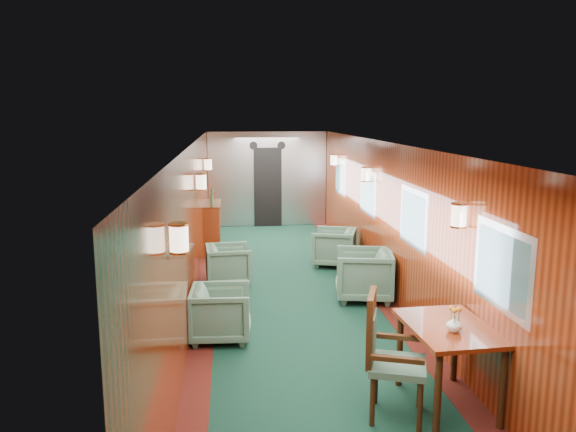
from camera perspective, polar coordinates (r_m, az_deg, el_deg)
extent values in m
plane|color=black|center=(8.74, 0.67, -8.58)|extent=(12.00, 12.00, 0.00)
cube|color=white|center=(8.28, 0.70, 7.00)|extent=(3.00, 12.00, 0.10)
cube|color=white|center=(8.28, 0.70, 7.06)|extent=(1.20, 12.00, 0.06)
cube|color=maroon|center=(14.33, -2.12, 3.82)|extent=(3.00, 0.10, 2.40)
cube|color=maroon|center=(8.39, -9.55, -1.03)|extent=(0.10, 12.00, 2.40)
cube|color=maroon|center=(8.73, 10.51, -0.62)|extent=(0.10, 12.00, 2.40)
cube|color=#3A100B|center=(8.69, -8.31, -8.77)|extent=(0.30, 12.00, 0.01)
cube|color=#3A100B|center=(8.99, 9.33, -8.15)|extent=(0.30, 12.00, 0.01)
cube|color=silver|center=(14.26, -2.10, 3.78)|extent=(2.98, 0.12, 2.38)
cube|color=black|center=(14.20, -2.07, 2.94)|extent=(0.70, 0.06, 2.00)
cylinder|color=black|center=(14.09, -3.53, 7.16)|extent=(0.20, 0.04, 0.20)
cylinder|color=black|center=(14.14, -0.67, 7.19)|extent=(0.20, 0.04, 0.20)
cube|color=#B6B9BE|center=(5.49, 20.88, -4.99)|extent=(0.02, 1.10, 0.80)
cube|color=slate|center=(5.49, 20.81, -4.99)|extent=(0.01, 0.96, 0.66)
cube|color=#B6B9BE|center=(7.74, 12.59, -0.21)|extent=(0.02, 1.10, 0.80)
cube|color=slate|center=(7.74, 12.53, -0.21)|extent=(0.01, 0.96, 0.66)
cube|color=#B6B9BE|center=(10.11, 8.11, 2.39)|extent=(0.02, 1.10, 0.80)
cube|color=slate|center=(10.11, 8.07, 2.38)|extent=(0.01, 0.96, 0.66)
cube|color=#B6B9BE|center=(12.53, 5.34, 3.98)|extent=(0.02, 1.10, 0.80)
cube|color=slate|center=(12.53, 5.30, 3.98)|extent=(0.01, 0.96, 0.66)
cylinder|color=#FFEBC6|center=(4.84, -11.02, -2.22)|extent=(0.16, 0.16, 0.24)
cylinder|color=#B07731|center=(4.87, -10.97, -3.60)|extent=(0.17, 0.17, 0.02)
cylinder|color=#FFEBC6|center=(6.08, 16.97, 0.08)|extent=(0.16, 0.16, 0.24)
cylinder|color=#B07731|center=(6.11, 16.91, -1.02)|extent=(0.17, 0.17, 0.02)
cylinder|color=#FFEBC6|center=(8.78, -8.82, 3.46)|extent=(0.16, 0.16, 0.24)
cylinder|color=#B07731|center=(8.80, -8.80, 2.69)|extent=(0.17, 0.17, 0.02)
cylinder|color=#FFEBC6|center=(9.85, 7.93, 4.23)|extent=(0.16, 0.16, 0.24)
cylinder|color=#B07731|center=(9.87, 7.92, 3.54)|extent=(0.17, 0.17, 0.02)
cylinder|color=#FFEBC6|center=(11.76, -8.14, 5.22)|extent=(0.16, 0.16, 0.24)
cylinder|color=#B07731|center=(11.77, -8.13, 4.64)|extent=(0.17, 0.17, 0.02)
cylinder|color=#FFEBC6|center=(12.77, 4.70, 5.69)|extent=(0.16, 0.16, 0.24)
cylinder|color=#B07731|center=(12.78, 4.69, 5.15)|extent=(0.17, 0.17, 0.02)
cube|color=maroon|center=(5.72, 16.08, -10.85)|extent=(0.84, 1.15, 0.04)
cylinder|color=#3A1F0D|center=(5.38, 14.97, -17.08)|extent=(0.07, 0.07, 0.79)
cylinder|color=#3A1F0D|center=(5.64, 20.95, -16.07)|extent=(0.07, 0.07, 0.79)
cylinder|color=#3A1F0D|center=(6.17, 11.28, -13.21)|extent=(0.07, 0.07, 0.79)
cylinder|color=#3A1F0D|center=(6.40, 16.61, -12.56)|extent=(0.07, 0.07, 0.79)
cube|color=#1B3F32|center=(5.53, 11.09, -14.70)|extent=(0.65, 0.65, 0.07)
cube|color=#3A1F0D|center=(5.40, 8.44, -11.11)|extent=(0.20, 0.46, 0.67)
cube|color=#1B3F32|center=(5.42, 8.72, -11.79)|extent=(0.14, 0.35, 0.40)
cube|color=#3A1F0D|center=(5.22, 11.07, -14.10)|extent=(0.46, 0.20, 0.04)
cube|color=#3A1F0D|center=(5.69, 11.24, -11.97)|extent=(0.46, 0.20, 0.04)
cylinder|color=#3A1F0D|center=(5.47, 8.57, -18.13)|extent=(0.05, 0.05, 0.48)
cylinder|color=#3A1F0D|center=(5.46, 13.26, -18.33)|extent=(0.05, 0.05, 0.48)
cylinder|color=#3A1F0D|center=(5.85, 8.89, -16.15)|extent=(0.05, 0.05, 0.48)
cylinder|color=#3A1F0D|center=(5.84, 13.24, -16.34)|extent=(0.05, 0.05, 0.48)
cube|color=maroon|center=(11.81, -7.71, -1.13)|extent=(0.33, 1.11, 1.00)
cube|color=#3A1F0D|center=(11.72, -7.72, 1.27)|extent=(0.35, 1.13, 0.02)
cylinder|color=#2A5434|center=(11.42, -7.73, 1.65)|extent=(0.07, 0.07, 0.22)
cylinder|color=#2A5434|center=(11.81, -7.68, 2.08)|extent=(0.06, 0.06, 0.28)
cylinder|color=#B07731|center=(12.03, -7.64, 2.00)|extent=(0.08, 0.08, 0.18)
imported|color=silver|center=(5.55, 16.54, -10.46)|extent=(0.17, 0.17, 0.15)
imported|color=#1B3F32|center=(7.27, -6.82, -9.77)|extent=(0.79, 0.77, 0.69)
imported|color=#1B3F32|center=(9.50, -6.04, -4.95)|extent=(0.79, 0.77, 0.67)
imported|color=#1B3F32|center=(8.77, 7.70, -5.93)|extent=(1.00, 0.98, 0.78)
imported|color=#1B3F32|center=(10.63, 4.70, -3.17)|extent=(0.98, 0.96, 0.71)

